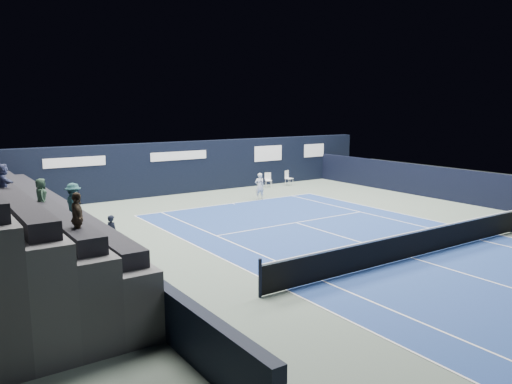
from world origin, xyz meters
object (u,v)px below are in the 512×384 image
Objects in this scene: folding_chair_back_a at (268,177)px; tennis_net at (412,244)px; folding_chair_back_b at (288,177)px; tennis_player at (260,186)px; line_judge_chair at (120,248)px.

folding_chair_back_a is 0.07× the size of tennis_net.
folding_chair_back_b is (1.46, -0.25, -0.05)m from folding_chair_back_a.
folding_chair_back_b is 0.08× the size of tennis_net.
tennis_player is (-4.45, -3.10, 0.19)m from folding_chair_back_b.
folding_chair_back_a is 1.49m from folding_chair_back_b.
folding_chair_back_b is 16.50m from tennis_net.
tennis_net is 8.62× the size of tennis_player.
folding_chair_back_b is at bearing 13.27° from folding_chair_back_a.
folding_chair_back_a is 16.23m from tennis_net.
tennis_net is at bearing -132.71° from folding_chair_back_b.
tennis_net reaches higher than line_judge_chair.
line_judge_chair is (-14.91, -9.95, -0.07)m from folding_chair_back_b.
folding_chair_back_a is at bearing 150.41° from folding_chair_back_b.
line_judge_chair is (-13.45, -10.21, -0.13)m from folding_chair_back_a.
tennis_net is (-4.96, -15.45, -0.11)m from folding_chair_back_a.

